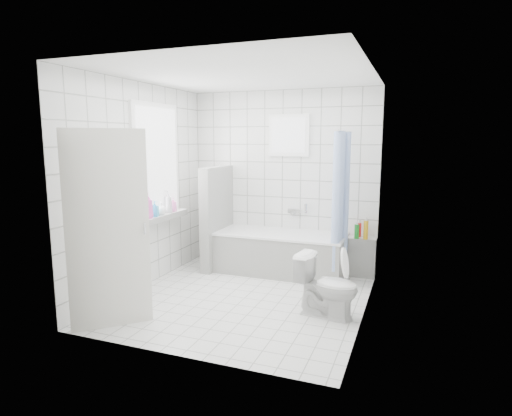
% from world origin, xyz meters
% --- Properties ---
extents(ground, '(3.00, 3.00, 0.00)m').
position_xyz_m(ground, '(0.00, 0.00, 0.00)').
color(ground, white).
rests_on(ground, ground).
extents(ceiling, '(3.00, 3.00, 0.00)m').
position_xyz_m(ceiling, '(0.00, 0.00, 2.60)').
color(ceiling, white).
rests_on(ceiling, ground).
extents(wall_back, '(2.80, 0.02, 2.60)m').
position_xyz_m(wall_back, '(0.00, 1.50, 1.30)').
color(wall_back, white).
rests_on(wall_back, ground).
extents(wall_front, '(2.80, 0.02, 2.60)m').
position_xyz_m(wall_front, '(0.00, -1.50, 1.30)').
color(wall_front, white).
rests_on(wall_front, ground).
extents(wall_left, '(0.02, 3.00, 2.60)m').
position_xyz_m(wall_left, '(-1.40, 0.00, 1.30)').
color(wall_left, white).
rests_on(wall_left, ground).
extents(wall_right, '(0.02, 3.00, 2.60)m').
position_xyz_m(wall_right, '(1.40, 0.00, 1.30)').
color(wall_right, white).
rests_on(wall_right, ground).
extents(window_left, '(0.01, 0.90, 1.40)m').
position_xyz_m(window_left, '(-1.35, 0.30, 1.60)').
color(window_left, white).
rests_on(window_left, wall_left).
extents(window_back, '(0.50, 0.01, 0.50)m').
position_xyz_m(window_back, '(0.10, 1.46, 1.95)').
color(window_back, white).
rests_on(window_back, wall_back).
extents(window_sill, '(0.18, 1.02, 0.08)m').
position_xyz_m(window_sill, '(-1.31, 0.30, 0.86)').
color(window_sill, white).
rests_on(window_sill, wall_left).
extents(door, '(0.59, 0.59, 2.00)m').
position_xyz_m(door, '(-0.97, -1.20, 1.00)').
color(door, silver).
rests_on(door, ground).
extents(bathtub, '(1.82, 0.77, 0.58)m').
position_xyz_m(bathtub, '(0.10, 1.12, 0.29)').
color(bathtub, white).
rests_on(bathtub, ground).
extents(partition_wall, '(0.15, 0.85, 1.50)m').
position_xyz_m(partition_wall, '(-0.88, 1.07, 0.75)').
color(partition_wall, white).
rests_on(partition_wall, ground).
extents(tiled_ledge, '(0.40, 0.24, 0.55)m').
position_xyz_m(tiled_ledge, '(1.20, 1.38, 0.28)').
color(tiled_ledge, white).
rests_on(tiled_ledge, ground).
extents(toilet, '(0.71, 0.46, 0.68)m').
position_xyz_m(toilet, '(1.03, -0.17, 0.34)').
color(toilet, white).
rests_on(toilet, ground).
extents(curtain_rod, '(0.02, 0.80, 0.02)m').
position_xyz_m(curtain_rod, '(0.95, 1.10, 2.00)').
color(curtain_rod, silver).
rests_on(curtain_rod, wall_back).
extents(shower_curtain, '(0.14, 0.48, 1.78)m').
position_xyz_m(shower_curtain, '(0.95, 0.97, 1.10)').
color(shower_curtain, '#4670D0').
rests_on(shower_curtain, curtain_rod).
extents(tub_faucet, '(0.18, 0.06, 0.06)m').
position_xyz_m(tub_faucet, '(0.20, 1.46, 0.85)').
color(tub_faucet, silver).
rests_on(tub_faucet, wall_back).
extents(sill_bottles, '(0.18, 0.74, 0.33)m').
position_xyz_m(sill_bottles, '(-1.30, 0.21, 1.03)').
color(sill_bottles, white).
rests_on(sill_bottles, window_sill).
extents(ledge_bottles, '(0.19, 0.18, 0.26)m').
position_xyz_m(ledge_bottles, '(1.19, 1.32, 0.66)').
color(ledge_bottles, gold).
rests_on(ledge_bottles, tiled_ledge).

